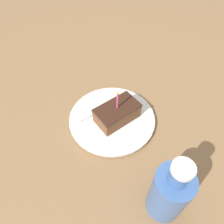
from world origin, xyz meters
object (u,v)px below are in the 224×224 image
plate (112,119)px  fork (99,109)px  cake_slice (117,113)px  bottle (169,193)px

plate → fork: (0.05, 0.02, 0.01)m
cake_slice → bottle: size_ratio=0.63×
fork → plate: bearing=-162.8°
plate → cake_slice: (-0.01, -0.01, 0.03)m
plate → bottle: bearing=168.9°
plate → fork: bearing=17.2°
plate → fork: fork is taller
bottle → plate: bearing=-11.1°
cake_slice → bottle: (-0.26, 0.06, 0.04)m
fork → bottle: bearing=173.3°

